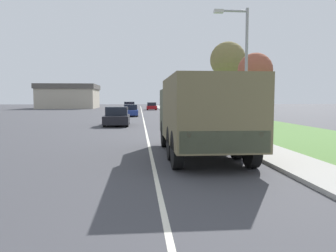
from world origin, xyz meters
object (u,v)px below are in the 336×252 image
car_second_ahead (131,111)px  lamp_post (242,61)px  car_nearest_ahead (117,117)px  car_third_ahead (129,107)px  military_truck (202,112)px  car_fourth_ahead (152,106)px

car_second_ahead → lamp_post: lamp_post is taller
car_second_ahead → lamp_post: bearing=-76.5°
lamp_post → car_nearest_ahead: bearing=122.7°
car_second_ahead → car_third_ahead: 11.99m
military_truck → car_second_ahead: (-3.28, 28.68, -0.97)m
military_truck → car_nearest_ahead: 14.94m
car_second_ahead → lamp_post: size_ratio=0.74×
car_nearest_ahead → car_third_ahead: size_ratio=0.99×
car_second_ahead → car_third_ahead: size_ratio=1.11×
car_nearest_ahead → car_third_ahead: 26.29m
car_nearest_ahead → car_second_ahead: (0.74, 14.31, -0.02)m
car_nearest_ahead → car_second_ahead: 14.33m
car_nearest_ahead → lamp_post: (6.71, -10.46, 3.26)m
car_fourth_ahead → car_third_ahead: bearing=-111.0°
military_truck → car_third_ahead: 40.84m
car_nearest_ahead → car_fourth_ahead: size_ratio=0.99×
military_truck → car_fourth_ahead: 50.88m
car_third_ahead → car_fourth_ahead: car_third_ahead is taller
car_second_ahead → car_fourth_ahead: (3.41, 22.19, 0.01)m
car_nearest_ahead → car_third_ahead: car_third_ahead is taller
car_third_ahead → car_fourth_ahead: 10.94m
car_second_ahead → car_fourth_ahead: bearing=81.3°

